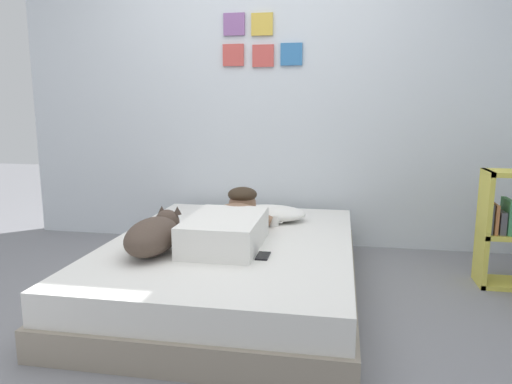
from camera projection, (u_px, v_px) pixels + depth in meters
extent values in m
plane|color=gray|center=(213.00, 322.00, 2.54)|extent=(12.28, 12.28, 0.00)
cube|color=silver|center=(263.00, 93.00, 3.89)|extent=(4.14, 0.10, 2.50)
cube|color=#CC4C47|center=(233.00, 55.00, 3.81)|extent=(0.17, 0.02, 0.17)
cube|color=#CC4C47|center=(263.00, 56.00, 3.77)|extent=(0.17, 0.02, 0.17)
cube|color=#3372B2|center=(291.00, 54.00, 3.73)|extent=(0.17, 0.02, 0.17)
cube|color=#8C5999|center=(234.00, 24.00, 3.77)|extent=(0.17, 0.02, 0.17)
cube|color=gold|center=(262.00, 24.00, 3.73)|extent=(0.17, 0.02, 0.17)
cube|color=gray|center=(232.00, 278.00, 2.96)|extent=(1.51, 2.04, 0.16)
cube|color=white|center=(231.00, 253.00, 2.93)|extent=(1.46, 1.98, 0.17)
ellipsoid|color=white|center=(270.00, 213.00, 3.40)|extent=(0.52, 0.32, 0.11)
cube|color=white|center=(225.00, 232.00, 2.77)|extent=(0.42, 0.64, 0.18)
ellipsoid|color=#8C664C|center=(237.00, 215.00, 3.09)|extent=(0.32, 0.20, 0.16)
sphere|color=#8C664C|center=(242.00, 204.00, 3.24)|extent=(0.19, 0.19, 0.19)
ellipsoid|color=#332619|center=(242.00, 194.00, 3.23)|extent=(0.20, 0.20, 0.10)
cylinder|color=#8C664C|center=(228.00, 214.00, 3.25)|extent=(0.23, 0.07, 0.14)
cylinder|color=#8C664C|center=(256.00, 216.00, 3.22)|extent=(0.23, 0.07, 0.14)
ellipsoid|color=#4C3D33|center=(152.00, 236.00, 2.63)|extent=(0.26, 0.48, 0.20)
sphere|color=#4C3D33|center=(167.00, 222.00, 2.88)|extent=(0.15, 0.15, 0.15)
cone|color=#3D3028|center=(162.00, 210.00, 2.89)|extent=(0.05, 0.05, 0.05)
cone|color=#3D3028|center=(177.00, 210.00, 2.87)|extent=(0.05, 0.05, 0.05)
cylinder|color=white|center=(272.00, 220.00, 3.27)|extent=(0.09, 0.09, 0.07)
torus|color=white|center=(281.00, 220.00, 3.26)|extent=(0.05, 0.01, 0.05)
cube|color=black|center=(263.00, 256.00, 2.59)|extent=(0.07, 0.14, 0.01)
cube|color=#D8CC4C|center=(483.00, 228.00, 3.02)|extent=(0.03, 0.24, 0.75)
cube|color=#4C4C51|center=(488.00, 217.00, 3.00)|extent=(0.02, 0.17, 0.19)
cube|color=#BF723F|center=(493.00, 218.00, 3.00)|extent=(0.02, 0.18, 0.19)
cube|color=#4C4C51|center=(499.00, 221.00, 3.00)|extent=(0.04, 0.18, 0.14)
cube|color=#3F8C59|center=(507.00, 216.00, 2.98)|extent=(0.03, 0.19, 0.22)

